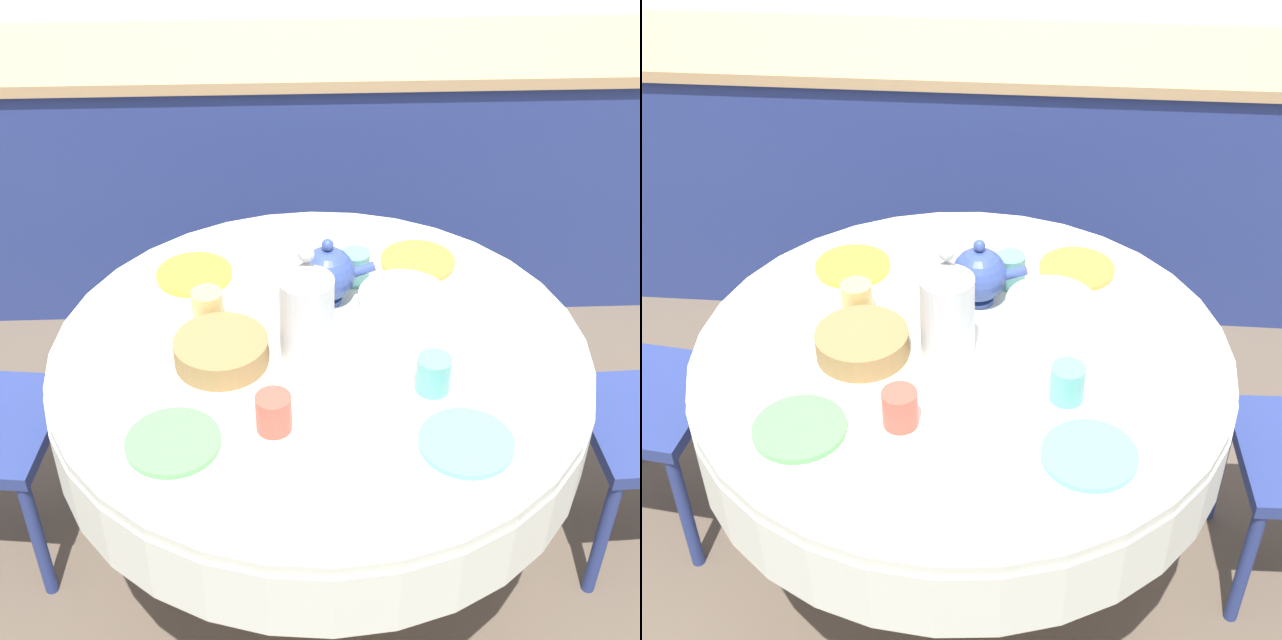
{
  "view_description": "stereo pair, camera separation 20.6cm",
  "coord_description": "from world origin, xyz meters",
  "views": [
    {
      "loc": [
        -0.07,
        -1.65,
        2.08
      ],
      "look_at": [
        0.0,
        0.0,
        0.84
      ],
      "focal_mm": 50.0,
      "sensor_mm": 36.0,
      "label": 1
    },
    {
      "loc": [
        0.14,
        -1.64,
        2.08
      ],
      "look_at": [
        0.0,
        0.0,
        0.84
      ],
      "focal_mm": 50.0,
      "sensor_mm": 36.0,
      "label": 2
    }
  ],
  "objects": [
    {
      "name": "kitchen_counter",
      "position": [
        0.0,
        1.46,
        0.48
      ],
      "size": [
        3.24,
        0.64,
        0.95
      ],
      "color": "navy",
      "rests_on": "ground_plane"
    },
    {
      "name": "fruit_bowl",
      "position": [
        0.21,
        0.1,
        0.8
      ],
      "size": [
        0.22,
        0.22,
        0.08
      ],
      "primitive_type": "cylinder",
      "color": "silver",
      "rests_on": "dining_table"
    },
    {
      "name": "coffee_carafe",
      "position": [
        -0.03,
        -0.03,
        0.89
      ],
      "size": [
        0.13,
        0.13,
        0.3
      ],
      "color": "#B2B2B7",
      "rests_on": "dining_table"
    },
    {
      "name": "teapot",
      "position": [
        0.03,
        0.19,
        0.84
      ],
      "size": [
        0.19,
        0.14,
        0.18
      ],
      "color": "#33478E",
      "rests_on": "dining_table"
    },
    {
      "name": "plate_far_right",
      "position": [
        0.28,
        0.35,
        0.77
      ],
      "size": [
        0.2,
        0.2,
        0.01
      ],
      "primitive_type": "cylinder",
      "color": "orange",
      "rests_on": "dining_table"
    },
    {
      "name": "cup_near_right",
      "position": [
        0.24,
        -0.16,
        0.8
      ],
      "size": [
        0.08,
        0.08,
        0.09
      ],
      "primitive_type": "cylinder",
      "color": "#5BA39E",
      "rests_on": "dining_table"
    },
    {
      "name": "cup_far_right",
      "position": [
        0.1,
        0.27,
        0.8
      ],
      "size": [
        0.08,
        0.08,
        0.09
      ],
      "primitive_type": "cylinder",
      "color": "#5BA39E",
      "rests_on": "dining_table"
    },
    {
      "name": "dining_table",
      "position": [
        0.0,
        0.0,
        0.64
      ],
      "size": [
        1.28,
        1.28,
        0.76
      ],
      "color": "tan",
      "rests_on": "ground_plane"
    },
    {
      "name": "cup_near_left",
      "position": [
        -0.11,
        -0.27,
        0.8
      ],
      "size": [
        0.08,
        0.08,
        0.09
      ],
      "primitive_type": "cylinder",
      "color": "#CC4C3D",
      "rests_on": "dining_table"
    },
    {
      "name": "cup_far_left",
      "position": [
        -0.27,
        0.11,
        0.8
      ],
      "size": [
        0.08,
        0.08,
        0.09
      ],
      "primitive_type": "cylinder",
      "color": "#DBB766",
      "rests_on": "dining_table"
    },
    {
      "name": "plate_near_right",
      "position": [
        0.29,
        -0.34,
        0.77
      ],
      "size": [
        0.2,
        0.2,
        0.01
      ],
      "primitive_type": "cylinder",
      "color": "#60BCB7",
      "rests_on": "dining_table"
    },
    {
      "name": "plate_far_left",
      "position": [
        -0.32,
        0.31,
        0.77
      ],
      "size": [
        0.2,
        0.2,
        0.01
      ],
      "primitive_type": "cylinder",
      "color": "yellow",
      "rests_on": "dining_table"
    },
    {
      "name": "ground_plane",
      "position": [
        0.0,
        0.0,
        0.0
      ],
      "size": [
        12.0,
        12.0,
        0.0
      ],
      "primitive_type": "plane",
      "color": "brown"
    },
    {
      "name": "bread_basket",
      "position": [
        -0.23,
        -0.04,
        0.79
      ],
      "size": [
        0.22,
        0.22,
        0.06
      ],
      "primitive_type": "cylinder",
      "color": "olive",
      "rests_on": "dining_table"
    },
    {
      "name": "plate_near_left",
      "position": [
        -0.32,
        -0.31,
        0.77
      ],
      "size": [
        0.2,
        0.2,
        0.01
      ],
      "primitive_type": "cylinder",
      "color": "#5BA85B",
      "rests_on": "dining_table"
    }
  ]
}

